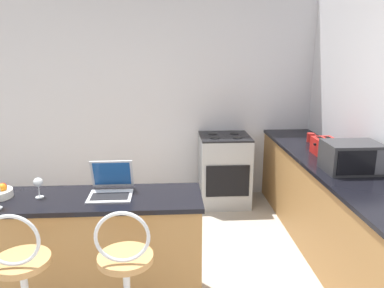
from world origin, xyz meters
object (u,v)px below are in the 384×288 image
(mug_red, at_px, (311,137))
(toaster, at_px, (326,147))
(wine_glass_tall, at_px, (38,183))
(laptop, at_px, (111,186))
(stove_range, at_px, (224,170))
(microwave, at_px, (352,157))

(mug_red, bearing_deg, toaster, -96.07)
(toaster, xyz_separation_m, mug_red, (0.06, 0.56, -0.03))
(wine_glass_tall, bearing_deg, laptop, 4.36)
(stove_range, distance_m, wine_glass_tall, 2.54)
(mug_red, bearing_deg, laptop, -144.86)
(microwave, bearing_deg, mug_red, 87.71)
(stove_range, bearing_deg, mug_red, -20.95)
(laptop, bearing_deg, toaster, 24.12)
(microwave, bearing_deg, toaster, 91.89)
(laptop, relative_size, wine_glass_tall, 2.08)
(microwave, height_order, mug_red, microwave)
(microwave, height_order, toaster, microwave)
(laptop, xyz_separation_m, microwave, (2.03, 0.40, 0.07))
(laptop, distance_m, toaster, 2.20)
(microwave, distance_m, toaster, 0.51)
(microwave, bearing_deg, stove_range, 122.40)
(microwave, relative_size, wine_glass_tall, 3.08)
(stove_range, height_order, wine_glass_tall, wine_glass_tall)
(laptop, distance_m, wine_glass_tall, 0.52)
(laptop, height_order, microwave, microwave)
(laptop, distance_m, stove_range, 2.20)
(mug_red, bearing_deg, stove_range, 159.05)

